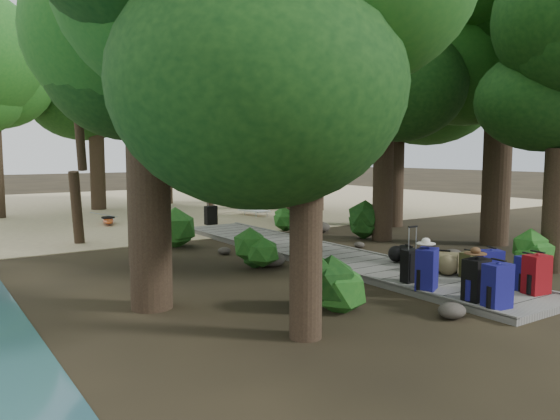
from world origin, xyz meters
TOP-DOWN VIEW (x-y plane):
  - ground at (0.00, 0.00)m, footprint 120.00×120.00m
  - sand_beach at (0.00, 16.00)m, footprint 40.00×22.00m
  - boardwalk at (0.00, 1.00)m, footprint 2.00×12.00m
  - backpack_left_a at (-0.73, -4.47)m, footprint 0.46×0.35m
  - backpack_left_b at (-0.61, -3.99)m, footprint 0.45×0.34m
  - backpack_left_c at (-0.74, -3.04)m, footprint 0.55×0.49m
  - backpack_right_a at (0.63, -4.32)m, footprint 0.46×0.36m
  - backpack_right_b at (0.69, -4.11)m, footprint 0.44×0.35m
  - backpack_right_c at (0.65, -3.39)m, footprint 0.49×0.43m
  - backpack_right_d at (0.78, -2.82)m, footprint 0.38×0.29m
  - duffel_right_khaki at (0.66, -2.23)m, footprint 0.70×0.78m
  - duffel_right_black at (0.73, -1.26)m, footprint 0.57×0.70m
  - suitcase_on_boardwalk at (-0.52, -2.48)m, footprint 0.41×0.23m
  - lone_suitcase_on_sand at (0.42, 7.85)m, footprint 0.44×0.27m
  - hat_brown at (-0.60, -3.95)m, footprint 0.37×0.37m
  - hat_white at (-0.75, -3.01)m, footprint 0.35×0.35m
  - kayak at (-2.58, 10.06)m, footprint 1.58×3.54m
  - sun_lounger at (3.17, 9.37)m, footprint 0.96×2.13m
  - tree_right_a at (3.14, -3.19)m, footprint 4.24×4.24m
  - tree_right_b at (5.19, -0.34)m, footprint 6.17×6.17m
  - tree_right_c at (3.11, 1.99)m, footprint 4.85×4.85m
  - tree_right_d at (5.63, 4.04)m, footprint 5.77×5.77m
  - tree_right_e at (3.79, 7.43)m, footprint 4.77×4.77m
  - tree_right_f at (6.58, 9.62)m, footprint 5.33×5.33m
  - tree_left_a at (-3.90, -3.60)m, footprint 3.95×3.95m
  - tree_left_b at (-5.15, -0.99)m, footprint 5.51×5.51m
  - tree_left_c at (-4.02, 2.57)m, footprint 5.16×5.16m
  - tree_back_a at (-1.42, 15.37)m, footprint 5.45×5.45m
  - tree_back_b at (2.20, 16.28)m, footprint 5.17×5.17m
  - tree_back_c at (4.55, 15.27)m, footprint 4.61×4.61m
  - palm_right_a at (2.51, 5.57)m, footprint 4.47×4.47m
  - palm_right_b at (5.36, 11.37)m, footprint 4.01×4.01m
  - palm_right_c at (2.62, 11.90)m, footprint 4.51×4.51m
  - palm_left_a at (-4.72, 6.32)m, footprint 3.92×3.92m
  - rock_left_a at (-1.46, -4.18)m, footprint 0.46×0.41m
  - rock_left_b at (-2.41, -2.19)m, footprint 0.40×0.36m
  - rock_left_c at (-1.63, 0.65)m, footprint 0.58×0.52m
  - rock_left_d at (-1.85, 2.60)m, footprint 0.34×0.31m
  - rock_right_a at (1.51, -3.57)m, footprint 0.37×0.33m
  - rock_right_b at (2.34, -1.19)m, footprint 0.50×0.45m
  - rock_right_c at (1.65, 1.38)m, footprint 0.30×0.27m
  - rock_right_d at (2.53, 4.18)m, footprint 0.64×0.58m
  - shrub_left_a at (-2.80, -2.70)m, footprint 0.98×0.98m
  - shrub_left_b at (-2.14, 0.64)m, footprint 0.82×0.82m
  - shrub_left_c at (-2.59, 4.25)m, footprint 1.16×1.16m
  - shrub_right_a at (2.57, -2.93)m, footprint 0.92×0.92m
  - shrub_right_b at (2.91, 2.43)m, footprint 1.26×1.26m
  - shrub_right_c at (1.78, 5.08)m, footprint 0.72×0.72m

SIDE VIEW (x-z plane):
  - ground at x=0.00m, z-range 0.00..0.00m
  - sand_beach at x=0.00m, z-range 0.00..0.02m
  - boardwalk at x=0.00m, z-range 0.00..0.12m
  - rock_right_c at x=1.65m, z-range 0.00..0.16m
  - rock_left_d at x=-1.85m, z-range 0.00..0.19m
  - rock_right_a at x=1.51m, z-range 0.00..0.20m
  - rock_left_b at x=-2.41m, z-range 0.00..0.22m
  - rock_left_a at x=-1.46m, z-range 0.00..0.25m
  - rock_right_b at x=2.34m, z-range 0.00..0.27m
  - rock_left_c at x=-1.63m, z-range 0.00..0.32m
  - rock_right_d at x=2.53m, z-range 0.00..0.35m
  - kayak at x=-2.58m, z-range 0.02..0.37m
  - duffel_right_black at x=0.73m, z-range 0.12..0.50m
  - shrub_right_c at x=1.78m, z-range 0.00..0.65m
  - duffel_right_khaki at x=0.66m, z-range 0.12..0.55m
  - sun_lounger at x=3.17m, z-range 0.02..0.68m
  - lone_suitcase_on_sand at x=0.42m, z-range 0.02..0.69m
  - shrub_left_b at x=-2.14m, z-range 0.00..0.74m
  - backpack_right_d at x=0.78m, z-range 0.12..0.66m
  - shrub_right_a at x=2.57m, z-range 0.00..0.83m
  - suitcase_on_boardwalk at x=-0.52m, z-range 0.12..0.75m
  - shrub_left_a at x=-2.80m, z-range 0.00..0.88m
  - backpack_right_b at x=0.69m, z-range 0.12..0.82m
  - backpack_right_c at x=0.65m, z-range 0.12..0.82m
  - backpack_right_a at x=0.63m, z-range 0.12..0.88m
  - backpack_left_b at x=-0.61m, z-range 0.12..0.91m
  - backpack_left_a at x=-0.73m, z-range 0.12..0.92m
  - shrub_left_c at x=-2.59m, z-range 0.00..1.04m
  - backpack_left_c at x=-0.74m, z-range 0.12..0.96m
  - shrub_right_b at x=2.91m, z-range 0.00..1.13m
  - hat_brown at x=-0.60m, z-range 0.91..1.02m
  - hat_white at x=-0.75m, z-range 0.96..1.07m
  - palm_left_a at x=-4.72m, z-range 0.00..6.24m
  - tree_left_a at x=-3.90m, z-range 0.00..6.58m
  - tree_right_a at x=3.14m, z-range 0.00..7.07m
  - palm_right_c at x=2.62m, z-range 0.00..7.18m
  - palm_right_a at x=2.51m, z-range 0.00..7.62m
  - palm_right_b at x=5.36m, z-range 0.00..7.76m
  - tree_back_c at x=4.55m, z-range 0.00..8.29m
  - tree_right_c at x=3.11m, z-range 0.00..8.39m
  - tree_right_e at x=3.79m, z-range 0.00..8.59m
  - tree_left_c at x=-4.02m, z-range 0.00..8.98m
  - tree_back_b at x=2.20m, z-range 0.00..9.23m
  - tree_back_a at x=-1.42m, z-range 0.00..9.44m
  - tree_right_f at x=6.58m, z-range 0.00..9.52m
  - tree_left_b at x=-5.15m, z-range 0.00..9.92m
  - tree_right_d at x=5.63m, z-range 0.00..10.57m
  - tree_right_b at x=5.19m, z-range 0.00..11.01m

